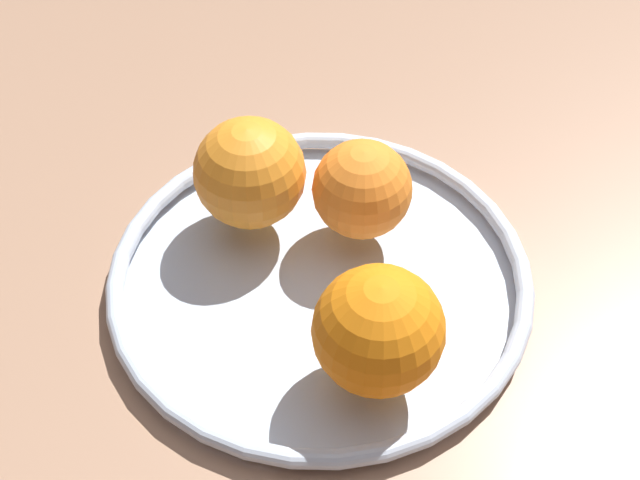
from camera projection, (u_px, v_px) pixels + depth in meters
ground_plane at (320, 306)px, 63.40cm from camera, size 167.83×167.83×4.00cm
fruit_bowl at (320, 279)px, 61.23cm from camera, size 28.20×28.20×1.80cm
orange_back_right at (362, 189)px, 60.92cm from camera, size 6.70×6.70×6.70cm
orange_back_left at (250, 173)px, 61.33cm from camera, size 7.59×7.59×7.59cm
orange_front_right at (378, 330)px, 52.51cm from camera, size 7.74×7.74×7.74cm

